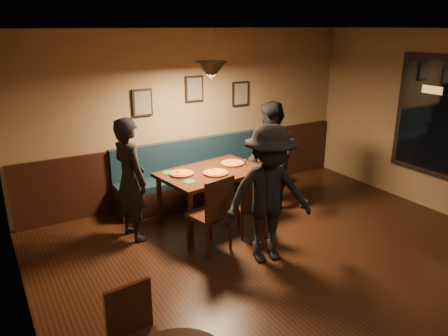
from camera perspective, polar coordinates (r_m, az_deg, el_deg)
name	(u,v)px	position (r m, az deg, el deg)	size (l,w,h in m)	color
floor	(338,294)	(5.17, 14.79, -15.73)	(7.00, 7.00, 0.00)	black
ceiling	(363,30)	(4.31, 17.91, 16.94)	(7.00, 7.00, 0.00)	silver
wall_back	(194,116)	(7.30, -3.99, 6.91)	(6.00, 6.00, 0.00)	#8C704F
wall_left	(30,249)	(3.25, -24.25, -9.73)	(7.00, 7.00, 0.00)	#8C704F
wainscot	(196,167)	(7.51, -3.73, 0.13)	(5.88, 0.06, 1.00)	black
booth_bench	(203,171)	(7.28, -2.77, -0.45)	(3.00, 0.60, 1.00)	#0F232D
picture_left	(142,103)	(6.87, -10.72, 8.47)	(0.32, 0.04, 0.42)	black
picture_center	(194,89)	(7.20, -3.96, 10.38)	(0.32, 0.04, 0.42)	black
picture_right	(240,94)	(7.66, 2.18, 9.76)	(0.32, 0.04, 0.42)	black
pendant_lamp	(211,71)	(6.04, -1.72, 12.71)	(0.44, 0.44, 0.25)	black
dining_table	(212,196)	(6.49, -1.57, -3.76)	(1.50, 0.97, 0.80)	black
chair_near_left	(209,213)	(5.63, -1.99, -5.97)	(0.46, 0.46, 1.05)	#32190E
chair_near_right	(252,206)	(6.08, 3.72, -5.06)	(0.38, 0.38, 0.86)	black
diner_left	(130,180)	(5.97, -12.25, -1.51)	(0.63, 0.41, 1.71)	black
diner_right	(271,158)	(6.80, 6.16, 1.38)	(0.85, 0.66, 1.74)	black
diner_front	(269,195)	(5.30, 5.94, -3.55)	(1.13, 0.65, 1.75)	black
pizza_a	(181,173)	(6.21, -5.64, -0.71)	(0.34, 0.34, 0.04)	orange
pizza_b	(216,173)	(6.20, -1.11, -0.63)	(0.36, 0.36, 0.04)	orange
pizza_c	(232,163)	(6.64, 1.09, 0.65)	(0.35, 0.35, 0.04)	orange
soda_glass	(260,165)	(6.37, 4.76, 0.34)	(0.07, 0.07, 0.15)	black
tabasco_bottle	(245,162)	(6.59, 2.84, 0.82)	(0.03, 0.03, 0.11)	maroon
napkin_a	(169,173)	(6.31, -7.26, -0.60)	(0.16, 0.16, 0.01)	#1B681D
napkin_b	(189,181)	(5.93, -4.63, -1.78)	(0.15, 0.15, 0.01)	#1D6D3A
cutlery_set	(221,179)	(6.01, -0.45, -1.47)	(0.02, 0.20, 0.00)	silver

